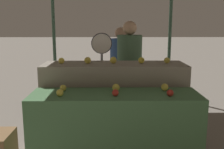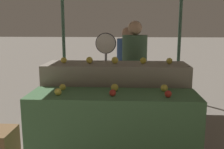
{
  "view_description": "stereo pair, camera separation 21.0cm",
  "coord_description": "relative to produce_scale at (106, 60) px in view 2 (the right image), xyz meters",
  "views": [
    {
      "loc": [
        -0.06,
        -2.72,
        1.63
      ],
      "look_at": [
        -0.03,
        0.3,
        1.05
      ],
      "focal_mm": 42.0,
      "sensor_mm": 36.0,
      "label": 1
    },
    {
      "loc": [
        0.15,
        -2.71,
        1.63
      ],
      "look_at": [
        -0.03,
        0.3,
        1.05
      ],
      "focal_mm": 42.0,
      "sensor_mm": 36.0,
      "label": 2
    }
  ],
  "objects": [
    {
      "name": "apple_front_0",
      "position": [
        -0.4,
        -1.28,
        -0.17
      ],
      "size": [
        0.08,
        0.08,
        0.08
      ],
      "primitive_type": "sphere",
      "color": "yellow",
      "rests_on": "display_counter_front"
    },
    {
      "name": "apple_front_1",
      "position": [
        0.18,
        -1.28,
        -0.17
      ],
      "size": [
        0.07,
        0.07,
        0.07
      ],
      "primitive_type": "sphere",
      "color": "#B72D23",
      "rests_on": "display_counter_front"
    },
    {
      "name": "display_counter_back",
      "position": [
        0.17,
        -0.58,
        -0.54
      ],
      "size": [
        1.82,
        0.55,
        1.13
      ],
      "primitive_type": "cube",
      "color": "gray",
      "rests_on": "ground_plane"
    },
    {
      "name": "person_customer_left",
      "position": [
        0.32,
        0.93,
        -0.21
      ],
      "size": [
        0.42,
        0.42,
        1.57
      ],
      "rotation": [
        0.0,
        0.0,
        3.05
      ],
      "color": "#2D2D38",
      "rests_on": "ground_plane"
    },
    {
      "name": "apple_back_1",
      "position": [
        -0.16,
        -0.58,
        0.07
      ],
      "size": [
        0.09,
        0.09,
        0.09
      ],
      "primitive_type": "sphere",
      "color": "yellow",
      "rests_on": "display_counter_back"
    },
    {
      "name": "apple_back_2",
      "position": [
        0.16,
        -0.58,
        0.07
      ],
      "size": [
        0.09,
        0.09,
        0.09
      ],
      "primitive_type": "sphere",
      "color": "yellow",
      "rests_on": "display_counter_back"
    },
    {
      "name": "apple_front_3",
      "position": [
        -0.4,
        -1.06,
        -0.17
      ],
      "size": [
        0.07,
        0.07,
        0.07
      ],
      "primitive_type": "sphere",
      "color": "yellow",
      "rests_on": "display_counter_front"
    },
    {
      "name": "apple_back_3",
      "position": [
        0.52,
        -0.57,
        0.07
      ],
      "size": [
        0.08,
        0.08,
        0.08
      ],
      "primitive_type": "sphere",
      "color": "gold",
      "rests_on": "display_counter_back"
    },
    {
      "name": "produce_scale",
      "position": [
        0.0,
        0.0,
        0.0
      ],
      "size": [
        0.31,
        0.2,
        1.5
      ],
      "color": "#99999E",
      "rests_on": "ground_plane"
    },
    {
      "name": "apple_front_2",
      "position": [
        0.74,
        -1.29,
        -0.17
      ],
      "size": [
        0.07,
        0.07,
        0.07
      ],
      "primitive_type": "sphere",
      "color": "#AD281E",
      "rests_on": "display_counter_front"
    },
    {
      "name": "apple_back_0",
      "position": [
        -0.5,
        -0.58,
        0.07
      ],
      "size": [
        0.08,
        0.08,
        0.08
      ],
      "primitive_type": "sphere",
      "color": "yellow",
      "rests_on": "display_counter_back"
    },
    {
      "name": "apple_front_5",
      "position": [
        0.73,
        -1.06,
        -0.17
      ],
      "size": [
        0.08,
        0.08,
        0.08
      ],
      "primitive_type": "sphere",
      "color": "yellow",
      "rests_on": "display_counter_front"
    },
    {
      "name": "person_vendor_at_scale",
      "position": [
        0.44,
        0.26,
        -0.14
      ],
      "size": [
        0.53,
        0.53,
        1.68
      ],
      "rotation": [
        0.0,
        0.0,
        3.63
      ],
      "color": "#2D2D38",
      "rests_on": "ground_plane"
    },
    {
      "name": "display_counter_front",
      "position": [
        0.17,
        -1.18,
        -0.65
      ],
      "size": [
        1.82,
        0.55,
        0.9
      ],
      "primitive_type": "cube",
      "color": "#4C7A4C",
      "rests_on": "ground_plane"
    },
    {
      "name": "apple_back_4",
      "position": [
        0.85,
        -0.57,
        0.07
      ],
      "size": [
        0.08,
        0.08,
        0.08
      ],
      "primitive_type": "sphere",
      "color": "gold",
      "rests_on": "display_counter_back"
    },
    {
      "name": "apple_front_4",
      "position": [
        0.19,
        -1.08,
        -0.16
      ],
      "size": [
        0.08,
        0.08,
        0.08
      ],
      "primitive_type": "sphere",
      "color": "gold",
      "rests_on": "display_counter_front"
    }
  ]
}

